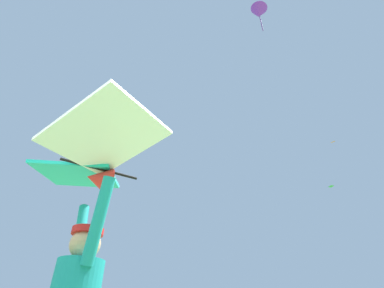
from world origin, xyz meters
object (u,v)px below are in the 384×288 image
object	(u,v)px
held_stunt_kite	(93,163)
distant_kite_green_high_left	(331,186)
distant_kite_orange_mid_right	(333,142)
distant_kite_purple_low_left	(259,13)

from	to	relation	value
held_stunt_kite	distant_kite_green_high_left	size ratio (longest dim) A/B	2.53
held_stunt_kite	distant_kite_green_high_left	distance (m)	36.44
distant_kite_green_high_left	distant_kite_orange_mid_right	size ratio (longest dim) A/B	1.06
distant_kite_purple_low_left	held_stunt_kite	bearing A→B (deg)	-81.61
distant_kite_orange_mid_right	distant_kite_purple_low_left	bearing A→B (deg)	-86.52
held_stunt_kite	distant_kite_purple_low_left	size ratio (longest dim) A/B	0.62
distant_kite_orange_mid_right	distant_kite_purple_low_left	world-z (taller)	distant_kite_orange_mid_right
held_stunt_kite	distant_kite_green_high_left	world-z (taller)	distant_kite_green_high_left
distant_kite_green_high_left	distant_kite_purple_low_left	size ratio (longest dim) A/B	0.25
distant_kite_green_high_left	distant_kite_orange_mid_right	world-z (taller)	distant_kite_orange_mid_right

